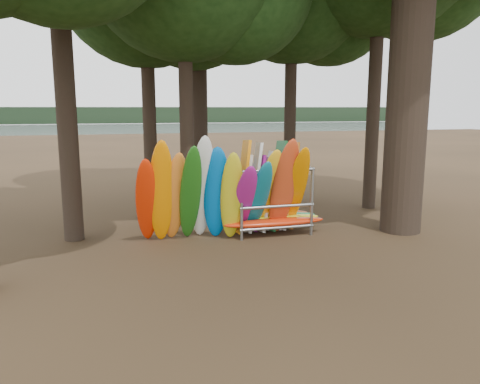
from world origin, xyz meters
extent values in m
plane|color=#47331E|center=(0.00, 0.00, 0.00)|extent=(120.00, 120.00, 0.00)
plane|color=gray|center=(0.00, 60.00, 0.00)|extent=(160.00, 160.00, 0.00)
cube|color=black|center=(0.00, 110.00, 2.00)|extent=(160.00, 4.00, 4.00)
cylinder|color=black|center=(-5.05, 2.74, 6.07)|extent=(0.56, 0.56, 12.14)
cylinder|color=black|center=(-2.50, 5.75, 4.86)|extent=(0.48, 0.48, 9.73)
cylinder|color=black|center=(-0.44, 7.15, 7.27)|extent=(0.66, 0.66, 14.53)
cylinder|color=black|center=(3.19, 6.57, 5.19)|extent=(0.48, 0.48, 10.38)
cylinder|color=black|center=(-1.53, 3.58, 4.89)|extent=(0.45, 0.45, 9.78)
cylinder|color=black|center=(5.64, 4.36, 5.95)|extent=(0.49, 0.49, 11.89)
cylinder|color=black|center=(4.74, 1.01, 6.86)|extent=(1.23, 1.23, 13.71)
ellipsoid|color=red|center=(-3.01, 1.59, 1.25)|extent=(0.71, 1.56, 2.65)
ellipsoid|color=orange|center=(-2.61, 1.47, 1.50)|extent=(0.72, 1.43, 3.10)
ellipsoid|color=orange|center=(-2.21, 1.59, 1.32)|extent=(0.79, 1.46, 2.76)
ellipsoid|color=#1E6517|center=(-1.82, 1.37, 1.43)|extent=(0.61, 1.80, 2.99)
ellipsoid|color=silver|center=(-1.42, 1.67, 1.54)|extent=(0.70, 1.36, 3.18)
ellipsoid|color=#015CB7|center=(-1.02, 1.57, 1.38)|extent=(0.89, 1.12, 2.84)
ellipsoid|color=gold|center=(-0.63, 1.35, 1.31)|extent=(0.77, 1.06, 2.69)
ellipsoid|color=#9C1A7D|center=(-0.23, 1.43, 1.13)|extent=(0.74, 1.86, 2.45)
ellipsoid|color=#0E6A7F|center=(0.17, 1.40, 1.19)|extent=(0.75, 1.85, 2.55)
ellipsoid|color=yellow|center=(0.56, 1.58, 1.33)|extent=(0.78, 1.54, 2.78)
ellipsoid|color=#BF3C19|center=(0.96, 1.36, 1.49)|extent=(0.86, 1.47, 3.08)
ellipsoid|color=orange|center=(1.36, 1.47, 1.37)|extent=(0.73, 1.91, 2.88)
ellipsoid|color=red|center=(0.75, 1.50, 0.42)|extent=(3.17, 0.55, 0.24)
ellipsoid|color=yellow|center=(0.75, 1.91, 0.42)|extent=(3.22, 0.55, 0.24)
ellipsoid|color=#1B7D3A|center=(0.75, 2.19, 0.42)|extent=(3.24, 0.55, 0.24)
ellipsoid|color=#EA4811|center=(0.75, 2.51, 0.42)|extent=(3.02, 0.55, 0.24)
cube|color=orange|center=(-0.08, 2.15, 1.42)|extent=(0.46, 0.81, 2.87)
cube|color=white|center=(0.10, 2.35, 1.19)|extent=(0.37, 0.75, 2.41)
cube|color=silver|center=(0.29, 2.15, 1.39)|extent=(0.54, 0.76, 2.79)
cube|color=#971991|center=(0.47, 2.30, 1.19)|extent=(0.46, 0.74, 2.40)
cube|color=white|center=(0.65, 2.13, 1.15)|extent=(0.53, 0.79, 2.33)
cube|color=white|center=(0.84, 2.36, 1.24)|extent=(0.52, 0.80, 2.50)
cube|color=#186C31|center=(1.02, 2.17, 1.41)|extent=(0.59, 0.84, 2.83)
cube|color=white|center=(1.20, 2.29, 1.30)|extent=(0.38, 0.79, 2.63)
cube|color=silver|center=(1.39, 2.21, 1.23)|extent=(0.53, 0.79, 2.48)
cube|color=orange|center=(1.57, 2.32, 1.36)|extent=(0.39, 0.81, 2.76)
camera|label=1|loc=(-3.95, -11.34, 3.81)|focal=35.00mm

